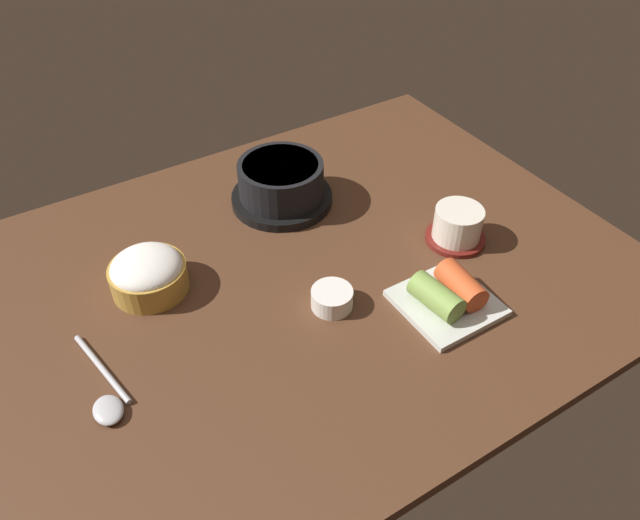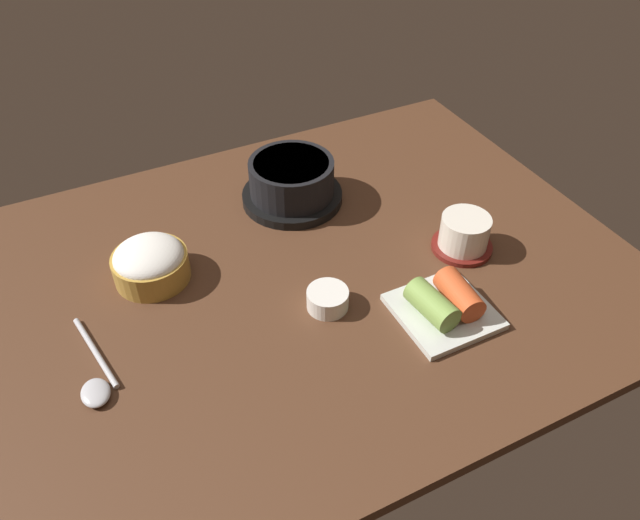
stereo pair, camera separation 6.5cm
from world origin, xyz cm
name	(u,v)px [view 1 (the left image)]	position (x,y,z in cm)	size (l,w,h in cm)	color
dining_table	(302,277)	(0.00, 0.00, 1.00)	(100.00, 76.00, 2.00)	#4C2D1C
stone_pot	(281,184)	(6.22, 17.41, 5.83)	(17.45, 17.45, 7.77)	black
rice_bowl	(148,273)	(-20.87, 8.72, 5.06)	(11.28, 11.28, 6.22)	#B78C38
tea_cup_with_saucer	(457,226)	(25.00, -6.48, 4.95)	(9.66, 9.66, 6.01)	maroon
banchan_cup_center	(330,299)	(-0.41, -8.48, 3.59)	(6.04, 6.04, 2.95)	white
kimchi_plate	(448,296)	(14.04, -17.11, 3.96)	(13.02, 13.02, 4.95)	silver
spoon	(106,397)	(-32.61, -7.47, 2.62)	(4.77, 16.39, 1.35)	#B7B7BC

